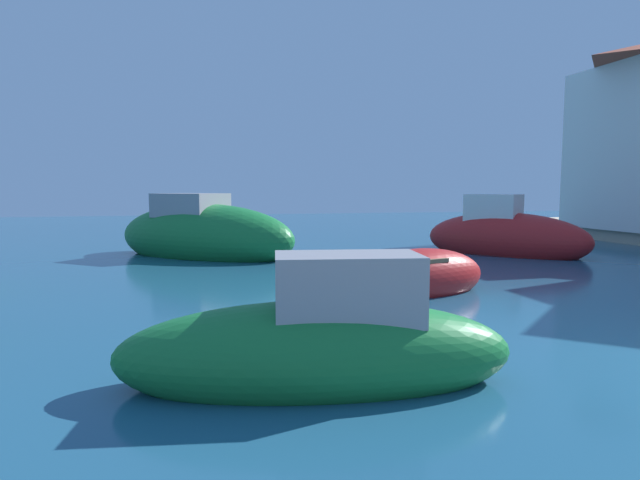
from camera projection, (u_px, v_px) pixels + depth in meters
The scene contains 4 objects.
moored_boat_1 at pixel (419, 277), 10.81m from camera, with size 3.40×2.05×1.19m.
moored_boat_2 at pixel (504, 237), 17.26m from camera, with size 4.89×5.38×2.37m.
moored_boat_3 at pixel (320, 347), 5.73m from camera, with size 4.53×2.00×1.72m.
moored_boat_4 at pixel (204, 235), 16.69m from camera, with size 6.51×5.91×2.49m.
Camera 1 is at (-6.50, -4.24, 2.15)m, focal length 29.33 mm.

